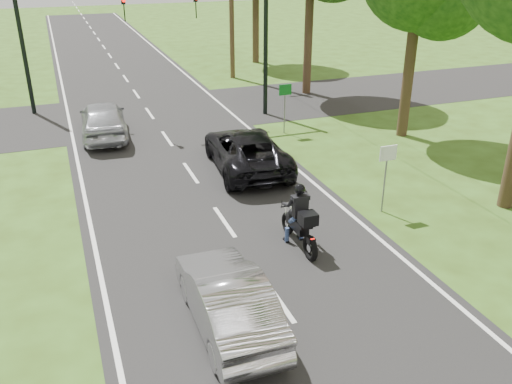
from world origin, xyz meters
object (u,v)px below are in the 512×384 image
(sign_white, at_px, (387,163))
(sign_green, at_px, (285,97))
(motorcycle_rider, at_px, (300,223))
(dark_suv, at_px, (246,150))
(traffic_signal, at_px, (226,27))
(silver_sedan, at_px, (228,299))
(silver_suv, at_px, (103,119))

(sign_white, xyz_separation_m, sign_green, (0.20, 8.00, 0.00))
(motorcycle_rider, distance_m, dark_suv, 5.79)
(dark_suv, distance_m, sign_green, 4.47)
(dark_suv, distance_m, traffic_signal, 7.29)
(motorcycle_rider, xyz_separation_m, traffic_signal, (1.88, 12.07, 3.41))
(dark_suv, xyz_separation_m, traffic_signal, (1.33, 6.31, 3.41))
(sign_white, bearing_deg, dark_suv, 119.79)
(silver_sedan, height_order, sign_white, sign_white)
(sign_white, bearing_deg, traffic_signal, 97.05)
(dark_suv, height_order, traffic_signal, traffic_signal)
(dark_suv, height_order, sign_white, sign_white)
(silver_sedan, height_order, sign_green, sign_green)
(motorcycle_rider, relative_size, sign_green, 1.00)
(dark_suv, relative_size, sign_white, 2.41)
(silver_sedan, height_order, traffic_signal, traffic_signal)
(dark_suv, relative_size, silver_sedan, 1.26)
(sign_white, bearing_deg, silver_suv, 124.85)
(sign_green, bearing_deg, motorcycle_rider, -110.84)
(dark_suv, distance_m, sign_white, 5.50)
(motorcycle_rider, relative_size, dark_suv, 0.42)
(dark_suv, bearing_deg, traffic_signal, -96.90)
(dark_suv, xyz_separation_m, silver_sedan, (-3.35, -8.23, -0.04))
(sign_white, bearing_deg, sign_green, 88.57)
(traffic_signal, xyz_separation_m, sign_white, (1.36, -11.02, -2.54))
(silver_sedan, relative_size, sign_green, 1.90)
(motorcycle_rider, distance_m, silver_suv, 11.87)
(motorcycle_rider, relative_size, sign_white, 1.00)
(sign_white, bearing_deg, motorcycle_rider, -162.07)
(dark_suv, height_order, silver_suv, silver_suv)
(motorcycle_rider, xyz_separation_m, silver_sedan, (-2.80, -2.47, -0.04))
(traffic_signal, relative_size, sign_green, 3.00)
(silver_suv, distance_m, sign_green, 7.66)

